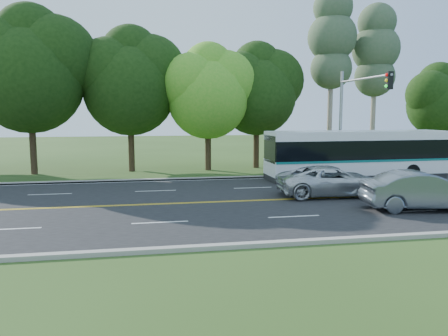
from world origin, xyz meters
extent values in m
plane|color=#2C4717|center=(0.00, 0.00, 0.00)|extent=(120.00, 120.00, 0.00)
cube|color=black|center=(0.00, 0.00, 0.01)|extent=(60.00, 14.00, 0.02)
cube|color=#9B968C|center=(0.00, 7.15, 0.07)|extent=(60.00, 0.30, 0.15)
cube|color=#9B968C|center=(0.00, -7.15, 0.07)|extent=(60.00, 0.30, 0.15)
cube|color=#2C4717|center=(0.00, 9.00, 0.05)|extent=(60.00, 4.00, 0.10)
cube|color=gold|center=(0.00, -0.08, 0.02)|extent=(57.00, 0.10, 0.00)
cube|color=gold|center=(0.00, 0.08, 0.02)|extent=(57.00, 0.10, 0.00)
cube|color=silver|center=(-11.50, -3.50, 0.02)|extent=(2.20, 0.12, 0.00)
cube|color=silver|center=(-6.00, -3.50, 0.02)|extent=(2.20, 0.12, 0.00)
cube|color=silver|center=(-0.50, -3.50, 0.02)|extent=(2.20, 0.12, 0.00)
cube|color=silver|center=(5.00, -3.50, 0.02)|extent=(2.20, 0.12, 0.00)
cube|color=silver|center=(-11.50, 3.50, 0.02)|extent=(2.20, 0.12, 0.00)
cube|color=silver|center=(-6.00, 3.50, 0.02)|extent=(2.20, 0.12, 0.00)
cube|color=silver|center=(-0.50, 3.50, 0.02)|extent=(2.20, 0.12, 0.00)
cube|color=silver|center=(5.00, 3.50, 0.02)|extent=(2.20, 0.12, 0.00)
cube|color=silver|center=(10.50, 3.50, 0.02)|extent=(2.20, 0.12, 0.00)
cube|color=silver|center=(0.00, 6.85, 0.02)|extent=(57.00, 0.12, 0.00)
cube|color=silver|center=(0.00, -6.85, 0.02)|extent=(57.00, 0.12, 0.00)
cylinder|color=black|center=(-14.00, 11.00, 1.98)|extent=(0.44, 0.44, 3.96)
sphere|color=black|center=(-14.00, 11.00, 6.48)|extent=(7.20, 7.20, 7.20)
sphere|color=black|center=(-12.38, 11.30, 7.92)|extent=(5.76, 5.76, 5.76)
sphere|color=black|center=(-15.44, 10.80, 7.74)|extent=(5.40, 5.40, 5.40)
sphere|color=black|center=(-13.90, 11.40, 9.18)|extent=(4.68, 4.68, 4.68)
cylinder|color=black|center=(-7.50, 12.00, 1.80)|extent=(0.44, 0.44, 3.60)
sphere|color=black|center=(-7.50, 12.00, 5.91)|extent=(6.60, 6.60, 6.60)
sphere|color=black|center=(-6.02, 12.30, 7.23)|extent=(5.28, 5.28, 5.28)
sphere|color=black|center=(-8.82, 11.80, 7.06)|extent=(4.95, 4.95, 4.95)
sphere|color=black|center=(-7.40, 12.40, 8.38)|extent=(4.29, 4.29, 4.29)
cylinder|color=black|center=(-2.00, 11.00, 1.62)|extent=(0.44, 0.44, 3.24)
sphere|color=green|center=(-2.00, 11.00, 5.27)|extent=(5.80, 5.80, 5.80)
sphere|color=green|center=(-0.69, 11.30, 6.43)|extent=(4.64, 4.64, 4.64)
sphere|color=green|center=(-3.16, 10.80, 6.29)|extent=(4.35, 4.35, 4.35)
sphere|color=green|center=(-1.90, 11.40, 7.45)|extent=(3.77, 3.77, 3.77)
cylinder|color=black|center=(2.00, 12.50, 1.71)|extent=(0.44, 0.44, 3.42)
sphere|color=black|center=(2.00, 12.50, 5.52)|extent=(6.00, 6.00, 6.00)
sphere|color=black|center=(3.35, 12.80, 6.72)|extent=(4.80, 4.80, 4.80)
sphere|color=black|center=(0.80, 12.30, 6.57)|extent=(4.50, 4.50, 4.50)
sphere|color=black|center=(2.10, 12.90, 7.77)|extent=(3.90, 3.90, 3.90)
cylinder|color=gray|center=(8.00, 12.50, 4.90)|extent=(0.40, 0.40, 9.80)
sphere|color=#3B5736|center=(8.00, 12.50, 7.70)|extent=(3.23, 3.23, 3.23)
sphere|color=#3B5736|center=(8.00, 12.50, 10.08)|extent=(3.80, 3.80, 3.80)
sphere|color=#3B5736|center=(8.00, 12.50, 12.32)|extent=(3.04, 3.04, 3.04)
cylinder|color=gray|center=(12.00, 13.00, 4.55)|extent=(0.40, 0.40, 9.10)
sphere|color=#3B5736|center=(12.00, 13.00, 7.15)|extent=(3.23, 3.23, 3.23)
sphere|color=#3B5736|center=(12.00, 13.00, 9.36)|extent=(3.80, 3.80, 3.80)
sphere|color=#3B5736|center=(12.00, 13.00, 11.44)|extent=(3.04, 3.04, 3.04)
cylinder|color=black|center=(18.00, 13.00, 1.53)|extent=(0.44, 0.44, 3.06)
sphere|color=black|center=(18.00, 13.00, 4.88)|extent=(5.20, 5.20, 5.20)
sphere|color=black|center=(16.96, 12.80, 5.79)|extent=(3.90, 3.90, 3.90)
sphere|color=black|center=(18.10, 13.40, 6.83)|extent=(3.38, 3.38, 3.38)
sphere|color=maroon|center=(3.00, 8.20, 0.75)|extent=(1.50, 1.50, 1.50)
sphere|color=maroon|center=(4.00, 8.20, 0.75)|extent=(1.50, 1.50, 1.50)
sphere|color=maroon|center=(5.00, 8.20, 0.75)|extent=(1.50, 1.50, 1.50)
sphere|color=maroon|center=(6.00, 8.20, 0.75)|extent=(1.50, 1.50, 1.50)
sphere|color=maroon|center=(7.00, 8.20, 0.75)|extent=(1.50, 1.50, 1.50)
sphere|color=maroon|center=(8.00, 8.20, 0.75)|extent=(1.50, 1.50, 1.50)
sphere|color=maroon|center=(9.00, 8.20, 0.75)|extent=(1.50, 1.50, 1.50)
sphere|color=maroon|center=(10.00, 8.20, 0.75)|extent=(1.50, 1.50, 1.50)
sphere|color=maroon|center=(11.00, 8.20, 0.75)|extent=(1.50, 1.50, 1.50)
cube|color=olive|center=(10.00, 7.40, 0.20)|extent=(3.50, 1.40, 0.40)
cylinder|color=gray|center=(6.50, 7.30, 3.50)|extent=(0.20, 0.20, 7.00)
cylinder|color=gray|center=(6.50, 4.30, 6.30)|extent=(0.14, 6.00, 0.14)
cube|color=black|center=(6.50, 1.50, 6.00)|extent=(0.32, 0.28, 0.95)
sphere|color=red|center=(6.33, 1.50, 6.30)|extent=(0.18, 0.18, 0.18)
sphere|color=yellow|center=(6.33, 1.50, 6.00)|extent=(0.18, 0.18, 0.18)
sphere|color=#19D833|center=(6.33, 1.50, 5.70)|extent=(0.18, 0.18, 0.18)
cube|color=white|center=(6.97, 5.80, 0.85)|extent=(11.85, 2.80, 0.97)
cube|color=black|center=(6.97, 5.80, 1.95)|extent=(11.79, 2.84, 1.22)
cube|color=white|center=(6.97, 5.80, 2.83)|extent=(11.85, 2.80, 0.55)
cube|color=#0B6B67|center=(6.97, 5.80, 1.28)|extent=(11.79, 2.85, 0.14)
cube|color=black|center=(1.11, 5.65, 2.04)|extent=(0.12, 2.31, 1.67)
cube|color=#19E54C|center=(1.12, 5.65, 2.98)|extent=(0.09, 1.50, 0.22)
cube|color=black|center=(6.97, 5.80, 0.19)|extent=(11.84, 2.70, 0.34)
cylinder|color=black|center=(3.23, 4.53, 0.51)|extent=(0.99, 0.30, 0.98)
cylinder|color=black|center=(3.17, 6.88, 0.51)|extent=(0.99, 0.30, 0.98)
cylinder|color=black|center=(10.30, 4.71, 0.51)|extent=(0.99, 0.30, 0.98)
cylinder|color=black|center=(10.24, 7.06, 0.51)|extent=(0.99, 0.30, 0.98)
imported|color=#545D66|center=(5.48, -3.30, 0.87)|extent=(5.37, 2.54, 1.70)
imported|color=silver|center=(2.91, 0.50, 0.79)|extent=(5.69, 2.84, 1.55)
camera|label=1|loc=(-6.50, -20.37, 4.32)|focal=35.00mm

